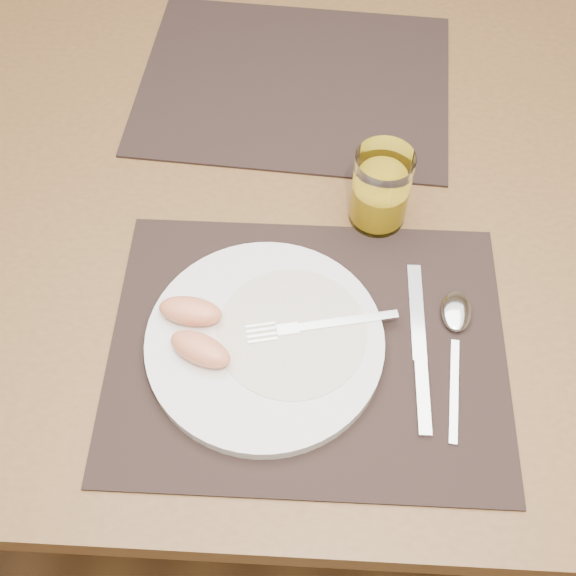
# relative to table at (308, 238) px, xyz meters

# --- Properties ---
(ground) EXTENTS (5.00, 5.00, 0.00)m
(ground) POSITION_rel_table_xyz_m (0.00, 0.00, -0.67)
(ground) COLOR brown
(ground) RESTS_ON ground
(table) EXTENTS (1.40, 0.90, 0.75)m
(table) POSITION_rel_table_xyz_m (0.00, 0.00, 0.00)
(table) COLOR brown
(table) RESTS_ON ground
(placemat_near) EXTENTS (0.45, 0.35, 0.00)m
(placemat_near) POSITION_rel_table_xyz_m (0.01, -0.22, 0.09)
(placemat_near) COLOR black
(placemat_near) RESTS_ON table
(placemat_far) EXTENTS (0.47, 0.38, 0.00)m
(placemat_far) POSITION_rel_table_xyz_m (-0.03, 0.22, 0.09)
(placemat_far) COLOR black
(placemat_far) RESTS_ON table
(plate) EXTENTS (0.27, 0.27, 0.02)m
(plate) POSITION_rel_table_xyz_m (-0.04, -0.22, 0.10)
(plate) COLOR white
(plate) RESTS_ON placemat_near
(plate_dressing) EXTENTS (0.17, 0.17, 0.00)m
(plate_dressing) POSITION_rel_table_xyz_m (-0.01, -0.21, 0.10)
(plate_dressing) COLOR white
(plate_dressing) RESTS_ON plate
(fork) EXTENTS (0.17, 0.05, 0.00)m
(fork) POSITION_rel_table_xyz_m (0.01, -0.20, 0.11)
(fork) COLOR silver
(fork) RESTS_ON plate
(knife) EXTENTS (0.02, 0.22, 0.01)m
(knife) POSITION_rel_table_xyz_m (0.13, -0.23, 0.09)
(knife) COLOR silver
(knife) RESTS_ON placemat_near
(spoon) EXTENTS (0.04, 0.19, 0.01)m
(spoon) POSITION_rel_table_xyz_m (0.18, -0.18, 0.09)
(spoon) COLOR silver
(spoon) RESTS_ON placemat_near
(juice_glass) EXTENTS (0.07, 0.07, 0.11)m
(juice_glass) POSITION_rel_table_xyz_m (0.09, -0.03, 0.14)
(juice_glass) COLOR white
(juice_glass) RESTS_ON placemat_near
(grapefruit_wedges) EXTENTS (0.10, 0.10, 0.03)m
(grapefruit_wedges) POSITION_rel_table_xyz_m (-0.12, -0.22, 0.12)
(grapefruit_wedges) COLOR #EA8C5F
(grapefruit_wedges) RESTS_ON plate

